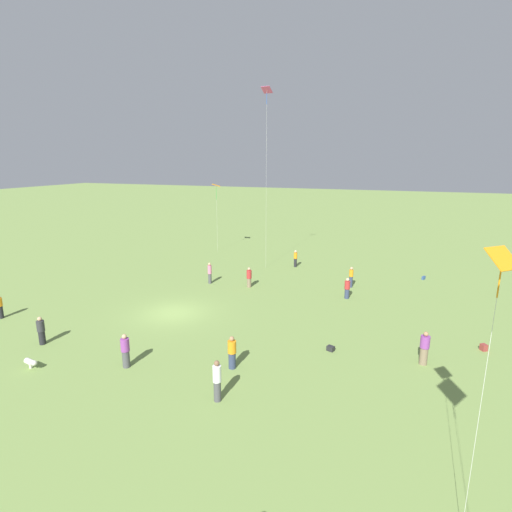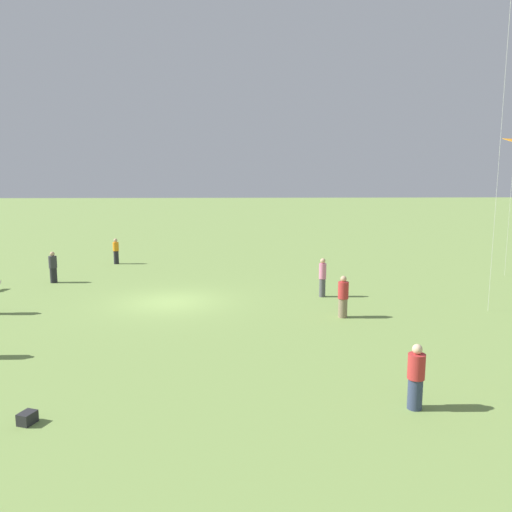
% 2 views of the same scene
% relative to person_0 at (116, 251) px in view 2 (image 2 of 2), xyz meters
% --- Properties ---
extents(ground_plane, '(240.00, 240.00, 0.00)m').
position_rel_person_0_xyz_m(ground_plane, '(-4.77, 10.17, -0.82)').
color(ground_plane, '#7A994C').
extents(person_0, '(0.51, 0.51, 1.64)m').
position_rel_person_0_xyz_m(person_0, '(0.00, 0.00, 0.00)').
color(person_0, '#232328').
rests_on(person_0, ground_plane).
extents(person_2, '(0.46, 0.46, 1.67)m').
position_rel_person_0_xyz_m(person_2, '(-11.87, 12.95, 0.00)').
color(person_2, '#847056').
rests_on(person_2, ground_plane).
extents(person_7, '(0.46, 0.46, 1.60)m').
position_rel_person_0_xyz_m(person_7, '(-11.90, 20.85, -0.03)').
color(person_7, '#333D5B').
rests_on(person_7, ground_plane).
extents(person_8, '(0.46, 0.46, 1.80)m').
position_rel_person_0_xyz_m(person_8, '(-11.66, 9.47, 0.10)').
color(person_8, '#4C4C51').
rests_on(person_8, ground_plane).
extents(person_10, '(0.55, 0.55, 1.65)m').
position_rel_person_0_xyz_m(person_10, '(1.92, 5.75, -0.01)').
color(person_10, '#232328').
rests_on(person_10, ground_plane).
extents(picnic_bag_0, '(0.41, 0.46, 0.27)m').
position_rel_person_0_xyz_m(picnic_bag_0, '(-2.99, 21.23, -0.68)').
color(picnic_bag_0, '#262628').
rests_on(picnic_bag_0, ground_plane).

